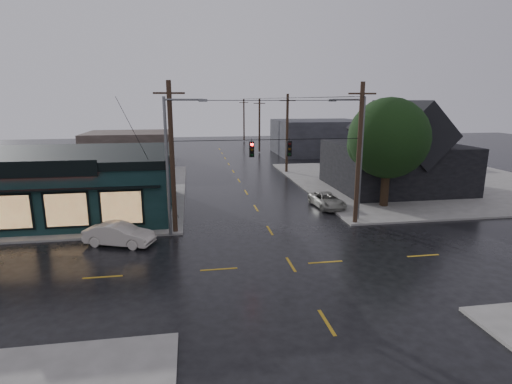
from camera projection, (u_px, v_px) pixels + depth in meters
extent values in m
plane|color=black|center=(291.00, 264.00, 22.18)|extent=(160.00, 160.00, 0.00)
cube|color=slate|center=(37.00, 195.00, 38.23)|extent=(28.00, 28.00, 0.15)
cube|color=slate|center=(421.00, 181.00, 44.54)|extent=(28.00, 28.00, 0.15)
cube|color=black|center=(69.00, 186.00, 31.80)|extent=(16.00, 12.00, 4.20)
cube|color=black|center=(65.00, 156.00, 31.26)|extent=(16.30, 12.30, 0.60)
cube|color=#FF1E14|center=(37.00, 170.00, 25.40)|extent=(7.00, 0.16, 0.90)
cube|color=black|center=(394.00, 166.00, 40.34)|extent=(12.00, 11.00, 4.50)
cylinder|color=black|center=(385.00, 181.00, 33.53)|extent=(0.70, 0.70, 4.22)
sphere|color=black|center=(388.00, 138.00, 32.72)|extent=(6.63, 6.63, 6.63)
cylinder|color=black|center=(269.00, 140.00, 27.00)|extent=(13.00, 0.04, 0.04)
cube|color=#332A25|center=(130.00, 147.00, 57.93)|extent=(12.00, 10.00, 4.40)
cube|color=#25262A|center=(318.00, 137.00, 67.33)|extent=(14.00, 12.00, 5.60)
imported|color=beige|center=(119.00, 234.00, 25.00)|extent=(4.57, 2.90, 1.42)
imported|color=gray|center=(327.00, 200.00, 33.83)|extent=(2.33, 4.54, 1.23)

